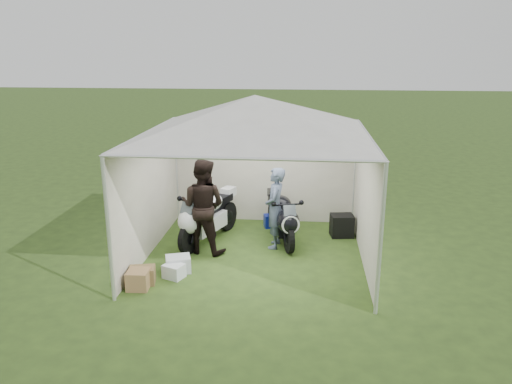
% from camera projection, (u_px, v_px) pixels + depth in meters
% --- Properties ---
extents(ground, '(80.00, 80.00, 0.00)m').
position_uv_depth(ground, '(255.00, 254.00, 9.49)').
color(ground, '#2B4018').
rests_on(ground, ground).
extents(canopy_tent, '(5.66, 5.66, 3.00)m').
position_uv_depth(canopy_tent, '(255.00, 119.00, 8.81)').
color(canopy_tent, silver).
rests_on(canopy_tent, ground).
extents(motorcycle_white, '(0.99, 1.99, 1.02)m').
position_uv_depth(motorcycle_white, '(206.00, 216.00, 9.93)').
color(motorcycle_white, black).
rests_on(motorcycle_white, ground).
extents(motorcycle_black, '(0.80, 1.89, 0.95)m').
position_uv_depth(motorcycle_black, '(282.00, 217.00, 9.98)').
color(motorcycle_black, black).
rests_on(motorcycle_black, ground).
extents(paddock_stand, '(0.43, 0.33, 0.28)m').
position_uv_depth(paddock_stand, '(273.00, 221.00, 10.92)').
color(paddock_stand, '#1627CE').
rests_on(paddock_stand, ground).
extents(person_dark_jacket, '(1.03, 0.89, 1.83)m').
position_uv_depth(person_dark_jacket, '(203.00, 206.00, 9.40)').
color(person_dark_jacket, black).
rests_on(person_dark_jacket, ground).
extents(person_blue_jacket, '(0.43, 0.61, 1.60)m').
position_uv_depth(person_blue_jacket, '(275.00, 208.00, 9.66)').
color(person_blue_jacket, slate).
rests_on(person_blue_jacket, ground).
extents(equipment_box, '(0.51, 0.43, 0.46)m').
position_uv_depth(equipment_box, '(342.00, 226.00, 10.37)').
color(equipment_box, black).
rests_on(equipment_box, ground).
extents(crate_0, '(0.50, 0.45, 0.28)m').
position_uv_depth(crate_0, '(178.00, 264.00, 8.73)').
color(crate_0, silver).
rests_on(crate_0, ground).
extents(crate_1, '(0.36, 0.36, 0.31)m').
position_uv_depth(crate_1, '(138.00, 279.00, 8.12)').
color(crate_1, olive).
rests_on(crate_1, ground).
extents(crate_2, '(0.41, 0.38, 0.24)m').
position_uv_depth(crate_2, '(174.00, 271.00, 8.51)').
color(crate_2, silver).
rests_on(crate_2, ground).
extents(crate_3, '(0.47, 0.38, 0.28)m').
position_uv_depth(crate_3, '(142.00, 275.00, 8.30)').
color(crate_3, brown).
rests_on(crate_3, ground).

